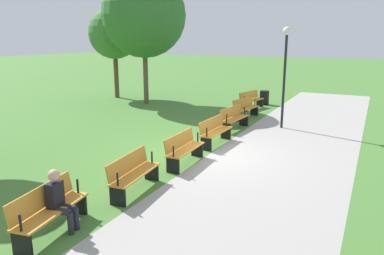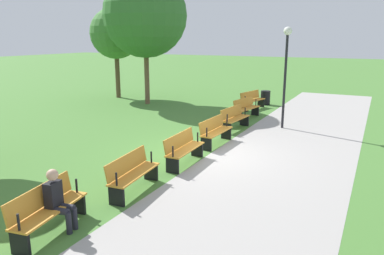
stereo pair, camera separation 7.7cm
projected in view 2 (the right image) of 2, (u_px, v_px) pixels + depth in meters
name	position (u px, v px, depth m)	size (l,w,h in m)	color
ground_plane	(203.00, 153.00, 11.64)	(120.00, 120.00, 0.00)	#477A33
path_paving	(276.00, 164.00, 10.62)	(30.15, 4.19, 0.01)	#A39E99
bench_0	(252.00, 100.00, 18.78)	(1.79, 0.85, 0.89)	orange
bench_1	(246.00, 108.00, 16.66)	(1.78, 0.75, 0.89)	orange
bench_2	(234.00, 118.00, 14.58)	(1.76, 0.64, 0.89)	orange
bench_3	(215.00, 131.00, 12.55)	(1.74, 0.53, 0.89)	orange
bench_4	(183.00, 148.00, 10.58)	(1.74, 0.53, 0.89)	orange
bench_5	(132.00, 172.00, 8.68)	(1.76, 0.64, 0.89)	orange
bench_6	(47.00, 208.00, 6.85)	(1.78, 0.75, 0.89)	orange
person_seated	(58.00, 198.00, 6.90)	(0.39, 0.56, 1.20)	black
tree_0	(145.00, 15.00, 19.28)	(4.39, 4.39, 6.87)	brown
tree_1	(116.00, 34.00, 21.65)	(2.98, 2.98, 5.28)	brown
lamp_post	(286.00, 59.00, 14.28)	(0.32, 0.32, 3.95)	black
trash_bin	(265.00, 98.00, 20.01)	(0.51, 0.51, 0.75)	black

